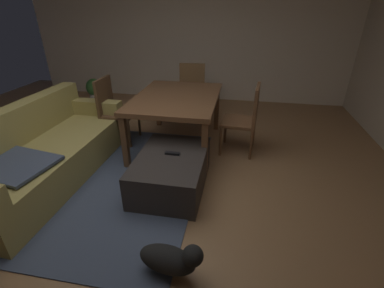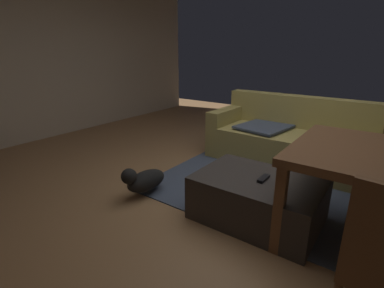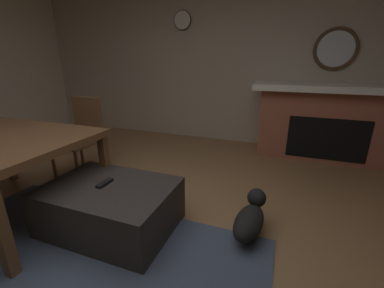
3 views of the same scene
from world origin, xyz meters
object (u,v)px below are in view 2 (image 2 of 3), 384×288
(couch, at_px, (299,142))
(tv_remote, at_px, (263,178))
(small_dog, at_px, (144,180))
(ottoman_coffee_table, at_px, (257,199))

(couch, distance_m, tv_remote, 1.50)
(small_dog, bearing_deg, ottoman_coffee_table, 14.27)
(ottoman_coffee_table, relative_size, small_dog, 2.03)
(ottoman_coffee_table, bearing_deg, small_dog, -165.73)
(couch, height_order, ottoman_coffee_table, couch)
(small_dog, bearing_deg, couch, 60.33)
(ottoman_coffee_table, xyz_separation_m, small_dog, (-1.09, -0.28, -0.02))
(couch, relative_size, tv_remote, 14.02)
(ottoman_coffee_table, height_order, tv_remote, tv_remote)
(tv_remote, xyz_separation_m, small_dog, (-1.14, -0.27, -0.23))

